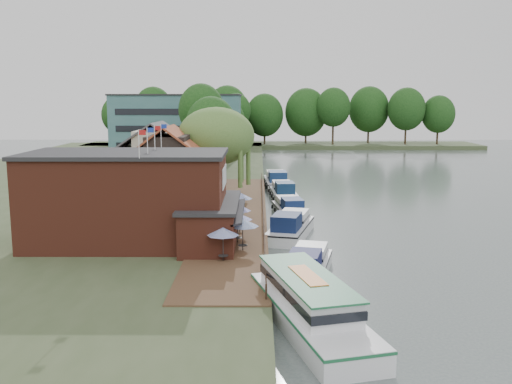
{
  "coord_description": "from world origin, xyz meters",
  "views": [
    {
      "loc": [
        -5.72,
        -44.78,
        12.26
      ],
      "look_at": [
        -6.0,
        12.0,
        3.0
      ],
      "focal_mm": 40.0,
      "sensor_mm": 36.0,
      "label": 1
    }
  ],
  "objects": [
    {
      "name": "umbrella_1",
      "position": [
        -6.91,
        -3.39,
        2.29
      ],
      "size": [
        2.43,
        2.43,
        2.38
      ],
      "primitive_type": null,
      "color": "navy",
      "rests_on": "quay_deck"
    },
    {
      "name": "quay_deck",
      "position": [
        -8.0,
        10.0,
        1.05
      ],
      "size": [
        6.0,
        50.0,
        0.1
      ],
      "primitive_type": "cube",
      "color": "#47301E",
      "rests_on": "land_bank"
    },
    {
      "name": "cruiser_4",
      "position": [
        -3.24,
        34.31,
        1.28
      ],
      "size": [
        3.92,
        10.61,
        2.55
      ],
      "primitive_type": null,
      "rotation": [
        0.0,
        0.0,
        0.05
      ],
      "color": "white",
      "rests_on": "ground"
    },
    {
      "name": "bank_tree_1",
      "position": [
        -15.13,
        49.19,
        7.92
      ],
      "size": [
        7.5,
        7.5,
        13.84
      ],
      "primitive_type": null,
      "color": "#143811",
      "rests_on": "land_bank"
    },
    {
      "name": "umbrella_0",
      "position": [
        -8.21,
        -6.22,
        2.29
      ],
      "size": [
        2.26,
        2.26,
        2.38
      ],
      "primitive_type": null,
      "color": "navy",
      "rests_on": "quay_deck"
    },
    {
      "name": "willow",
      "position": [
        -10.5,
        19.0,
        6.21
      ],
      "size": [
        8.6,
        8.6,
        10.43
      ],
      "primitive_type": null,
      "color": "#476B2D",
      "rests_on": "land_bank"
    },
    {
      "name": "umbrella_2",
      "position": [
        -7.39,
        -1.02,
        2.29
      ],
      "size": [
        2.36,
        2.36,
        2.38
      ],
      "primitive_type": null,
      "color": "#1B1F96",
      "rests_on": "quay_deck"
    },
    {
      "name": "cruiser_2",
      "position": [
        -2.48,
        14.51,
        1.09
      ],
      "size": [
        4.12,
        9.43,
        2.18
      ],
      "primitive_type": null,
      "rotation": [
        0.0,
        0.0,
        0.13
      ],
      "color": "silver",
      "rests_on": "ground"
    },
    {
      "name": "swan",
      "position": [
        -4.5,
        -9.01,
        0.22
      ],
      "size": [
        0.44,
        0.44,
        0.44
      ],
      "primitive_type": "sphere",
      "color": "white",
      "rests_on": "ground"
    },
    {
      "name": "cruiser_3",
      "position": [
        -2.68,
        25.06,
        1.19
      ],
      "size": [
        3.82,
        9.98,
        2.37
      ],
      "primitive_type": null,
      "rotation": [
        0.0,
        0.0,
        0.07
      ],
      "color": "white",
      "rests_on": "ground"
    },
    {
      "name": "tour_boat",
      "position": [
        -2.89,
        -15.37,
        1.4
      ],
      "size": [
        6.84,
        13.37,
        2.8
      ],
      "primitive_type": null,
      "rotation": [
        0.0,
        0.0,
        0.26
      ],
      "color": "silver",
      "rests_on": "ground"
    },
    {
      "name": "ground",
      "position": [
        0.0,
        0.0,
        0.0
      ],
      "size": [
        260.0,
        260.0,
        0.0
      ],
      "primitive_type": "plane",
      "color": "#475351",
      "rests_on": "ground"
    },
    {
      "name": "umbrella_3",
      "position": [
        -7.36,
        2.56,
        2.29
      ],
      "size": [
        2.0,
        2.0,
        2.38
      ],
      "primitive_type": null,
      "color": "#1F1C9B",
      "rests_on": "quay_deck"
    },
    {
      "name": "bank_tree_4",
      "position": [
        -11.0,
        87.31,
        7.35
      ],
      "size": [
        6.87,
        6.87,
        12.69
      ],
      "primitive_type": null,
      "color": "#143811",
      "rests_on": "land_bank"
    },
    {
      "name": "cottage_a",
      "position": [
        -15.0,
        14.0,
        5.25
      ],
      "size": [
        8.6,
        7.6,
        8.5
      ],
      "primitive_type": null,
      "color": "black",
      "rests_on": "land_bank"
    },
    {
      "name": "bank_tree_2",
      "position": [
        -15.51,
        56.99,
        7.31
      ],
      "size": [
        6.33,
        6.33,
        12.63
      ],
      "primitive_type": null,
      "color": "#143811",
      "rests_on": "land_bank"
    },
    {
      "name": "quay_rail",
      "position": [
        -5.3,
        10.5,
        1.5
      ],
      "size": [
        0.2,
        49.0,
        1.0
      ],
      "primitive_type": null,
      "color": "black",
      "rests_on": "land_bank"
    },
    {
      "name": "bank_tree_3",
      "position": [
        -12.57,
        79.91,
        6.52
      ],
      "size": [
        7.63,
        7.63,
        11.04
      ],
      "primitive_type": null,
      "color": "#143811",
      "rests_on": "land_bank"
    },
    {
      "name": "cruiser_0",
      "position": [
        -2.3,
        -6.47,
        1.12
      ],
      "size": [
        4.97,
        9.74,
        2.23
      ],
      "primitive_type": null,
      "rotation": [
        0.0,
        0.0,
        -0.22
      ],
      "color": "silver",
      "rests_on": "ground"
    },
    {
      "name": "cottage_c",
      "position": [
        -14.0,
        33.0,
        5.25
      ],
      "size": [
        7.6,
        7.6,
        8.5
      ],
      "primitive_type": null,
      "color": "black",
      "rests_on": "land_bank"
    },
    {
      "name": "umbrella_4",
      "position": [
        -8.29,
        5.47,
        2.29
      ],
      "size": [
        2.36,
        2.36,
        2.38
      ],
      "primitive_type": null,
      "color": "#1C299C",
      "rests_on": "quay_deck"
    },
    {
      "name": "hotel_block",
      "position": [
        -22.0,
        70.0,
        7.15
      ],
      "size": [
        25.4,
        12.4,
        12.3
      ],
      "primitive_type": null,
      "color": "#38666B",
      "rests_on": "land_bank"
    },
    {
      "name": "land_bank",
      "position": [
        -30.0,
        35.0,
        0.5
      ],
      "size": [
        50.0,
        140.0,
        1.0
      ],
      "primitive_type": "cube",
      "color": "#384728",
      "rests_on": "ground"
    },
    {
      "name": "cottage_b",
      "position": [
        -18.0,
        24.0,
        5.25
      ],
      "size": [
        9.6,
        8.6,
        8.5
      ],
      "primitive_type": null,
      "color": "beige",
      "rests_on": "land_bank"
    },
    {
      "name": "bank_tree_0",
      "position": [
        -13.01,
        42.68,
        6.87
      ],
      "size": [
        7.88,
        7.88,
        11.73
      ],
      "primitive_type": null,
      "color": "#143811",
      "rests_on": "land_bank"
    },
    {
      "name": "umbrella_5",
      "position": [
        -7.4,
        8.49,
        2.29
      ],
      "size": [
        2.18,
        2.18,
        2.38
      ],
      "primitive_type": null,
      "color": "navy",
      "rests_on": "quay_deck"
    },
    {
      "name": "bank_tree_5",
      "position": [
        -13.07,
        94.13,
        6.88
      ],
      "size": [
        8.65,
        8.65,
        11.77
      ],
      "primitive_type": null,
      "color": "#143811",
      "rests_on": "land_bank"
    },
    {
      "name": "cruiser_1",
      "position": [
        -2.85,
        5.32,
        1.22
      ],
      "size": [
        5.64,
        10.57,
        2.45
      ],
      "primitive_type": null,
      "rotation": [
        0.0,
        0.0,
        -0.25
      ],
      "color": "silver",
      "rests_on": "ground"
    },
    {
      "name": "pub",
      "position": [
        -14.0,
        -1.0,
        4.65
      ],
      "size": [
        20.0,
        11.0,
        7.3
      ],
      "primitive_type": null,
      "color": "maroon",
      "rests_on": "land_bank"
    }
  ]
}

